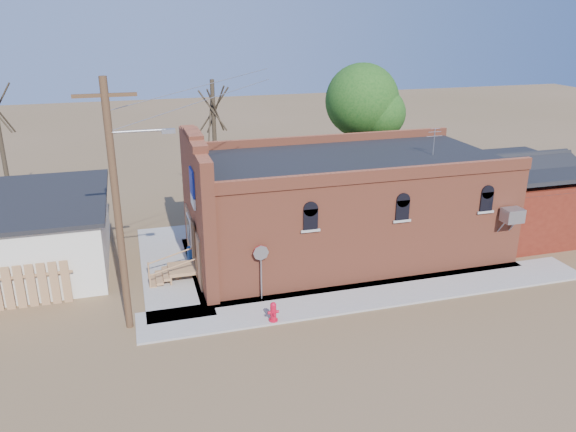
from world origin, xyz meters
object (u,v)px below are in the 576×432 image
object	(u,v)px
fire_hydrant	(273,312)
trash_barrel	(192,254)
brick_bar	(340,206)
utility_pole	(118,203)
stop_sign	(261,258)

from	to	relation	value
fire_hydrant	trash_barrel	size ratio (longest dim) A/B	1.09
brick_bar	utility_pole	distance (m)	10.96
utility_pole	stop_sign	bearing A→B (deg)	6.74
utility_pole	fire_hydrant	distance (m)	6.78
stop_sign	trash_barrel	xyz separation A→B (m)	(-2.23, 4.35, -1.42)
stop_sign	trash_barrel	world-z (taller)	stop_sign
utility_pole	fire_hydrant	bearing A→B (deg)	-13.31
utility_pole	stop_sign	distance (m)	5.88
brick_bar	utility_pole	bearing A→B (deg)	-156.31
utility_pole	brick_bar	bearing A→B (deg)	23.69
trash_barrel	stop_sign	bearing A→B (deg)	-62.85
brick_bar	stop_sign	distance (m)	6.01
brick_bar	utility_pole	xyz separation A→B (m)	(-9.79, -4.29, 2.43)
brick_bar	trash_barrel	xyz separation A→B (m)	(-6.94, 0.65, -1.91)
utility_pole	fire_hydrant	world-z (taller)	utility_pole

